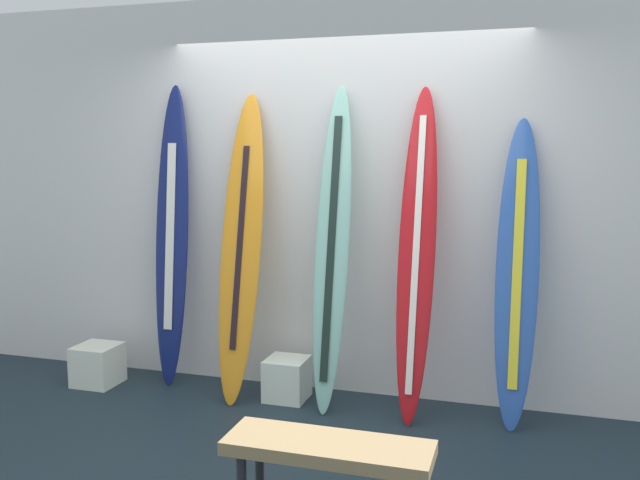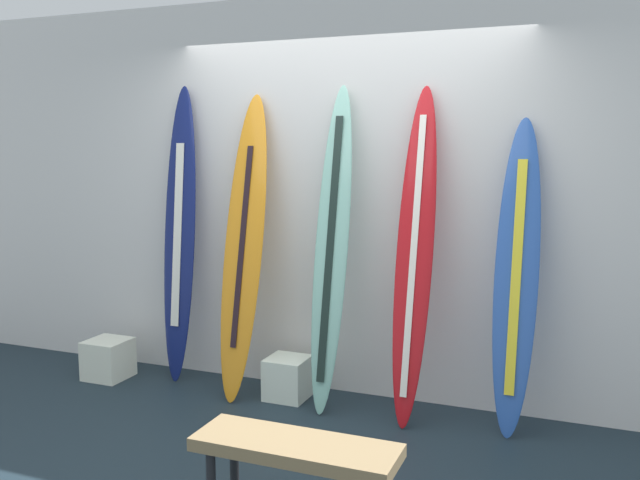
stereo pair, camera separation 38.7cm
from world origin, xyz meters
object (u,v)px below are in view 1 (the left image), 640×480
object	(u,v)px
surfboard_seafoam	(332,250)
surfboard_crimson	(417,255)
surfboard_sunset	(241,249)
bench	(328,456)
display_block_left	(287,379)
display_block_center	(98,365)
surfboard_navy	(172,237)
surfboard_cobalt	(517,273)

from	to	relation	value
surfboard_seafoam	surfboard_crimson	bearing A→B (deg)	-0.22
surfboard_sunset	bench	bearing A→B (deg)	-55.40
display_block_left	display_block_center	size ratio (longest dim) A/B	0.96
display_block_left	display_block_center	bearing A→B (deg)	-175.15
display_block_center	bench	xyz separation A→B (m)	(2.21, -1.47, 0.26)
surfboard_navy	bench	distance (m)	2.48
surfboard_cobalt	display_block_left	xyz separation A→B (m)	(-1.52, -0.04, -0.83)
display_block_center	surfboard_sunset	bearing A→B (deg)	5.66
surfboard_seafoam	surfboard_cobalt	bearing A→B (deg)	2.36
surfboard_navy	surfboard_sunset	distance (m)	0.61
display_block_left	bench	distance (m)	1.78
surfboard_seafoam	surfboard_crimson	xyz separation A→B (m)	(0.57, -0.00, -0.01)
display_block_left	surfboard_crimson	bearing A→B (deg)	-0.47
surfboard_seafoam	display_block_center	xyz separation A→B (m)	(-1.78, -0.12, -0.92)
surfboard_cobalt	display_block_left	bearing A→B (deg)	-178.35
surfboard_seafoam	surfboard_sunset	bearing A→B (deg)	-179.41
surfboard_sunset	display_block_left	size ratio (longest dim) A/B	7.35
bench	surfboard_navy	bearing A→B (deg)	134.92
surfboard_seafoam	display_block_left	world-z (taller)	surfboard_seafoam
surfboard_navy	display_block_center	bearing A→B (deg)	-157.36
surfboard_cobalt	display_block_center	world-z (taller)	surfboard_cobalt
bench	surfboard_crimson	bearing A→B (deg)	85.18
surfboard_cobalt	bench	size ratio (longest dim) A/B	2.10
surfboard_sunset	bench	size ratio (longest dim) A/B	2.30
surfboard_sunset	surfboard_cobalt	distance (m)	1.85
surfboard_sunset	display_block_center	world-z (taller)	surfboard_sunset
surfboard_seafoam	surfboard_cobalt	world-z (taller)	surfboard_seafoam
display_block_center	bench	bearing A→B (deg)	-33.56
surfboard_navy	display_block_left	xyz separation A→B (m)	(0.92, -0.10, -0.96)
surfboard_seafoam	display_block_left	xyz separation A→B (m)	(-0.33, 0.01, -0.93)
surfboard_crimson	surfboard_cobalt	world-z (taller)	surfboard_crimson
surfboard_navy	display_block_center	size ratio (longest dim) A/B	7.27
surfboard_navy	surfboard_cobalt	xyz separation A→B (m)	(2.44, -0.05, -0.13)
surfboard_crimson	surfboard_seafoam	bearing A→B (deg)	179.78
surfboard_sunset	display_block_center	xyz separation A→B (m)	(-1.12, -0.11, -0.90)
surfboard_navy	surfboard_crimson	xyz separation A→B (m)	(1.82, -0.10, -0.04)
surfboard_sunset	surfboard_navy	bearing A→B (deg)	169.59
surfboard_navy	display_block_left	distance (m)	1.33
display_block_left	bench	xyz separation A→B (m)	(0.76, -1.59, 0.26)
bench	surfboard_sunset	bearing A→B (deg)	124.60
surfboard_crimson	display_block_left	distance (m)	1.28
surfboard_crimson	surfboard_navy	bearing A→B (deg)	176.70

